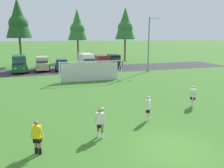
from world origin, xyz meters
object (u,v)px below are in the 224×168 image
parked_car_slot_center (86,61)px  parked_car_slot_center_right (102,62)px  referee (37,137)px  player_defender_far (193,96)px  parked_car_slot_left (42,64)px  parked_car_slot_right (114,61)px  player_midfield_center (100,123)px  soccer_ball (103,109)px  player_striker_near (148,109)px  soccer_goal (90,71)px  parked_car_slot_far_left (20,63)px  parked_car_slot_center_left (62,65)px  street_lamp (150,44)px

parked_car_slot_center → parked_car_slot_center_right: 2.64m
referee → player_defender_far: 12.04m
referee → parked_car_slot_left: 26.71m
parked_car_slot_right → player_midfield_center: bearing=-109.1°
soccer_ball → player_striker_near: bearing=-52.8°
soccer_goal → parked_car_slot_far_left: (-8.65, 9.79, 0.05)m
parked_car_slot_right → soccer_goal: bearing=-120.4°
referee → parked_car_slot_center: size_ratio=0.34×
soccer_goal → player_defender_far: 13.40m
parked_car_slot_center → soccer_ball: bearing=-97.7°
player_defender_far → parked_car_slot_center_left: size_ratio=0.38×
soccer_ball → street_lamp: bearing=53.9°
referee → parked_car_slot_center_right: size_ratio=0.35×
referee → player_striker_near: (6.76, 2.33, 0.00)m
referee → parked_car_slot_far_left: size_ratio=0.33×
soccer_ball → parked_car_slot_left: bearing=100.5°
parked_car_slot_center_right → parked_car_slot_right: bearing=19.4°
player_defender_far → parked_car_slot_right: size_ratio=0.35×
parked_car_slot_center_right → referee: bearing=-110.7°
player_midfield_center → parked_car_slot_center: parked_car_slot_center is taller
player_defender_far → parked_car_slot_left: (-10.81, 22.71, 0.29)m
parked_car_slot_left → soccer_goal: bearing=-62.8°
referee → parked_car_slot_center: (7.35, 26.02, 0.52)m
parked_car_slot_center_left → parked_car_slot_right: size_ratio=0.91×
player_striker_near → parked_car_slot_center: bearing=88.6°
parked_car_slot_right → player_striker_near: bearing=-102.7°
referee → parked_car_slot_center_right: parked_car_slot_center_right is taller
player_defender_far → referee: bearing=-160.6°
player_midfield_center → street_lamp: bearing=57.6°
soccer_goal → player_midfield_center: bearing=-100.1°
parked_car_slot_center_left → parked_car_slot_right: bearing=6.0°
street_lamp → player_defender_far: bearing=-105.3°
player_midfield_center → parked_car_slot_left: size_ratio=0.35×
parked_car_slot_far_left → parked_car_slot_center_right: size_ratio=1.06×
player_defender_far → player_striker_near: bearing=-160.2°
referee → player_defender_far: same height
parked_car_slot_center → soccer_goal: bearing=-98.2°
player_midfield_center → parked_car_slot_center_left: bearing=89.5°
soccer_ball → parked_car_slot_center_left: bearing=93.0°
referee → street_lamp: 26.62m
soccer_ball → parked_car_slot_center_right: bearing=75.5°
player_striker_near → player_defender_far: bearing=19.8°
parked_car_slot_center_left → soccer_ball: bearing=-87.0°
parked_car_slot_center_left → parked_car_slot_right: 8.97m
soccer_goal → parked_car_slot_far_left: bearing=131.5°
parked_car_slot_far_left → parked_car_slot_center: size_ratio=1.01×
parked_car_slot_center → parked_car_slot_right: bearing=13.0°
soccer_goal → parked_car_slot_center_right: size_ratio=1.61×
player_defender_far → parked_car_slot_center_right: bearing=93.6°
player_midfield_center → parked_car_slot_far_left: size_ratio=0.33×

